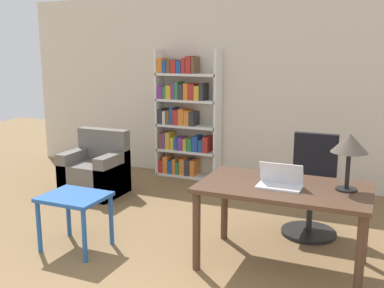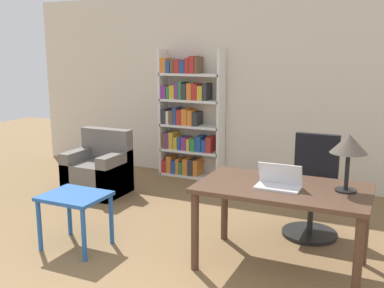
% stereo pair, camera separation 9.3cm
% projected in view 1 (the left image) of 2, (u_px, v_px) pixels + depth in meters
% --- Properties ---
extents(wall_back, '(8.00, 0.06, 2.70)m').
position_uv_depth(wall_back, '(265.00, 90.00, 6.36)').
color(wall_back, beige).
rests_on(wall_back, ground_plane).
extents(desk, '(1.46, 0.85, 0.75)m').
position_uv_depth(desk, '(283.00, 197.00, 3.92)').
color(desk, '#4C3323').
rests_on(desk, ground_plane).
extents(laptop, '(0.38, 0.21, 0.21)m').
position_uv_depth(laptop, '(280.00, 182.00, 3.84)').
color(laptop, silver).
rests_on(laptop, desk).
extents(table_lamp, '(0.30, 0.30, 0.48)m').
position_uv_depth(table_lamp, '(350.00, 145.00, 3.69)').
color(table_lamp, black).
rests_on(table_lamp, desk).
extents(office_chair, '(0.57, 0.57, 1.05)m').
position_uv_depth(office_chair, '(312.00, 191.00, 4.71)').
color(office_chair, black).
rests_on(office_chair, ground_plane).
extents(side_table_blue, '(0.60, 0.50, 0.54)m').
position_uv_depth(side_table_blue, '(75.00, 204.00, 4.32)').
color(side_table_blue, '#2356A3').
rests_on(side_table_blue, ground_plane).
extents(armchair, '(0.74, 0.65, 0.85)m').
position_uv_depth(armchair, '(96.00, 172.00, 6.04)').
color(armchair, '#66605B').
rests_on(armchair, ground_plane).
extents(bookshelf, '(0.99, 0.28, 1.92)m').
position_uv_depth(bookshelf, '(183.00, 119.00, 6.75)').
color(bookshelf, white).
rests_on(bookshelf, ground_plane).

